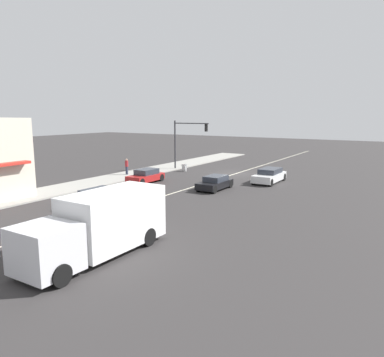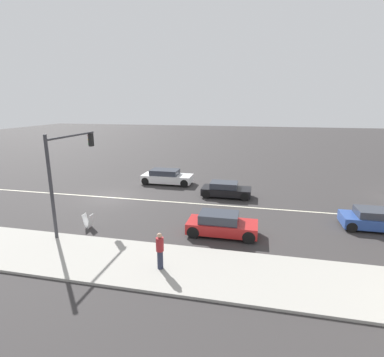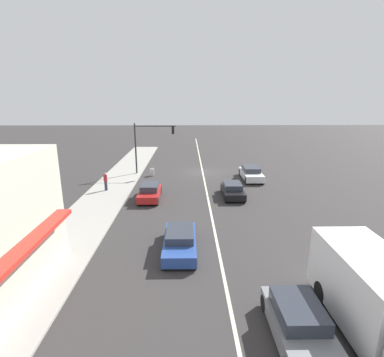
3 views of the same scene
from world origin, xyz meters
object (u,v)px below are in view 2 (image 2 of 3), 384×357
at_px(suv_black, 226,190).
at_px(pedestrian, 160,250).
at_px(coupe_blue, 381,220).
at_px(traffic_signal_main, 66,164).
at_px(warning_aframe_sign, 88,221).
at_px(van_white, 167,177).
at_px(hatchback_red, 221,224).

bearing_deg(suv_black, pedestrian, -7.99).
xyz_separation_m(suv_black, coupe_blue, (4.40, 9.58, 0.00)).
distance_m(traffic_signal_main, suv_black, 12.11).
bearing_deg(coupe_blue, traffic_signal_main, -77.52).
height_order(warning_aframe_sign, coupe_blue, coupe_blue).
bearing_deg(van_white, traffic_signal_main, -12.10).
xyz_separation_m(hatchback_red, coupe_blue, (-2.80, 9.04, -0.04)).
bearing_deg(hatchback_red, suv_black, -175.66).
distance_m(van_white, coupe_blue, 16.95).
height_order(suv_black, hatchback_red, hatchback_red).
xyz_separation_m(traffic_signal_main, warning_aframe_sign, (-0.40, 0.82, -3.47)).
xyz_separation_m(warning_aframe_sign, suv_black, (-7.92, 7.33, 0.16)).
height_order(traffic_signal_main, warning_aframe_sign, traffic_signal_main).
distance_m(pedestrian, warning_aframe_sign, 6.77).
distance_m(traffic_signal_main, van_white, 11.83).
distance_m(traffic_signal_main, warning_aframe_sign, 3.59).
height_order(traffic_signal_main, hatchback_red, traffic_signal_main).
xyz_separation_m(traffic_signal_main, suv_black, (-8.32, 8.14, -3.32)).
height_order(pedestrian, suv_black, pedestrian).
height_order(suv_black, van_white, van_white).
relative_size(pedestrian, coupe_blue, 0.38).
relative_size(van_white, coupe_blue, 1.04).
distance_m(suv_black, van_white, 6.40).
bearing_deg(coupe_blue, warning_aframe_sign, -78.23).
xyz_separation_m(van_white, hatchback_red, (10.00, 6.30, -0.03)).
bearing_deg(coupe_blue, pedestrian, -57.55).
relative_size(traffic_signal_main, warning_aframe_sign, 6.69).
relative_size(traffic_signal_main, van_white, 1.23).
bearing_deg(warning_aframe_sign, suv_black, 137.24).
bearing_deg(pedestrian, traffic_signal_main, -116.10).
relative_size(suv_black, coupe_blue, 0.88).
bearing_deg(traffic_signal_main, coupe_blue, 102.48).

